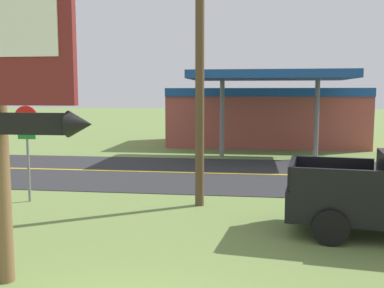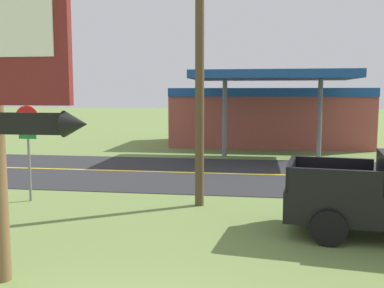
{
  "view_description": "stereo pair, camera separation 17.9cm",
  "coord_description": "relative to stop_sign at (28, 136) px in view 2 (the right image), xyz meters",
  "views": [
    {
      "loc": [
        1.74,
        -5.02,
        3.32
      ],
      "look_at": [
        0.0,
        8.0,
        1.8
      ],
      "focal_mm": 41.47,
      "sensor_mm": 36.0,
      "label": 1
    },
    {
      "loc": [
        1.91,
        -5.0,
        3.32
      ],
      "look_at": [
        0.0,
        8.0,
        1.8
      ],
      "focal_mm": 41.47,
      "sensor_mm": 36.0,
      "label": 2
    }
  ],
  "objects": [
    {
      "name": "road_asphalt",
      "position": [
        4.97,
        5.48,
        -2.02
      ],
      "size": [
        140.0,
        8.0,
        0.02
      ],
      "primitive_type": "cube",
      "color": "#2B2B2D",
      "rests_on": "ground"
    },
    {
      "name": "road_centre_line",
      "position": [
        4.97,
        5.48,
        -2.0
      ],
      "size": [
        126.0,
        0.2,
        0.01
      ],
      "primitive_type": "cube",
      "color": "gold",
      "rests_on": "road_asphalt"
    },
    {
      "name": "stop_sign",
      "position": [
        0.0,
        0.0,
        0.0
      ],
      "size": [
        0.8,
        0.08,
        2.95
      ],
      "color": "slate",
      "rests_on": "ground"
    },
    {
      "name": "utility_pole",
      "position": [
        5.23,
        0.24,
        2.77
      ],
      "size": [
        1.8,
        0.26,
        9.01
      ],
      "color": "brown",
      "rests_on": "ground"
    },
    {
      "name": "gas_station",
      "position": [
        7.61,
        16.19,
        -0.08
      ],
      "size": [
        12.0,
        11.5,
        4.4
      ],
      "color": "#A84C42",
      "rests_on": "ground"
    }
  ]
}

